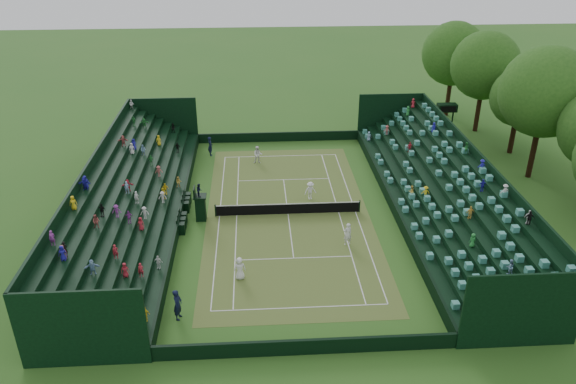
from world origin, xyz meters
name	(u,v)px	position (x,y,z in m)	size (l,w,h in m)	color
ground	(288,214)	(0.00, 0.00, 0.00)	(160.00, 160.00, 0.00)	#2D601E
court_surface	(288,214)	(0.00, 0.00, 0.01)	(12.97, 26.77, 0.01)	#396722
perimeter_wall_north	(279,137)	(0.00, 15.88, 0.50)	(17.17, 0.20, 1.00)	black
perimeter_wall_south	(306,347)	(0.00, -15.88, 0.50)	(17.17, 0.20, 1.00)	black
perimeter_wall_east	(393,206)	(8.48, 0.00, 0.50)	(0.20, 31.77, 1.00)	black
perimeter_wall_west	(181,212)	(-8.48, 0.00, 0.50)	(0.20, 31.77, 1.00)	black
north_grandstand	(445,193)	(12.66, 0.00, 1.55)	(6.60, 32.00, 4.90)	black
south_grandstand	(126,202)	(-12.66, 0.00, 1.55)	(6.60, 32.00, 4.90)	black
tennis_net	(288,208)	(0.00, 0.00, 0.53)	(11.67, 0.10, 1.06)	black
scoreboard_tower	(447,109)	(17.75, 16.00, 3.14)	(2.00, 1.00, 3.70)	black
tree_row	(522,89)	(22.32, 9.76, 7.10)	(11.03, 34.82, 11.95)	black
umpire_chair	(200,204)	(-6.90, -0.43, 1.35)	(1.00, 1.00, 3.15)	black
courtside_chairs	(184,212)	(-8.24, -0.01, 0.48)	(0.59, 5.55, 1.27)	black
player_near_west	(240,268)	(-3.73, -8.58, 0.81)	(0.79, 0.51, 1.62)	white
player_near_east	(348,234)	(4.04, -4.81, 0.89)	(0.65, 0.42, 1.77)	silver
player_far_west	(258,155)	(-2.26, 10.34, 0.87)	(0.84, 0.66, 1.73)	white
player_far_east	(310,191)	(2.04, 2.53, 0.79)	(1.02, 0.59, 1.58)	white
line_judge_north	(210,146)	(-6.92, 12.53, 0.97)	(0.71, 0.47, 1.95)	black
line_judge_south	(178,305)	(-7.34, -12.39, 1.01)	(0.74, 0.48, 2.02)	black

